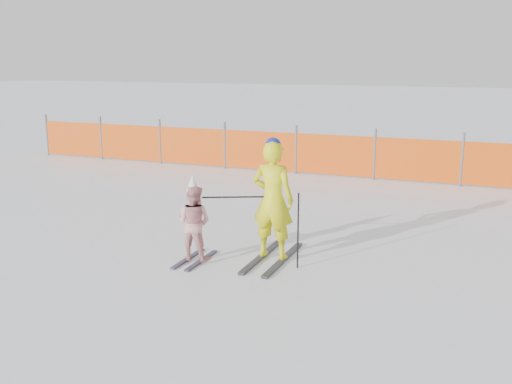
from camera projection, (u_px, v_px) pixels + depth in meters
ground at (243, 269)px, 7.95m from camera, size 120.00×120.00×0.00m
adult at (273, 200)px, 8.15m from camera, size 0.64×1.55×1.80m
child at (194, 222)px, 8.16m from camera, size 0.53×0.92×1.28m
ski_poles at (268, 215)px, 7.99m from camera, size 1.38×0.39×1.08m
safety_fence at (301, 153)px, 14.49m from camera, size 16.30×0.06×1.25m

